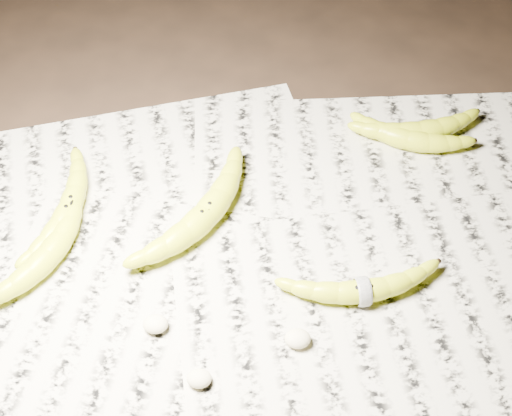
{
  "coord_description": "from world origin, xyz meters",
  "views": [
    {
      "loc": [
        0.0,
        -0.57,
        0.8
      ],
      "look_at": [
        0.01,
        0.04,
        0.05
      ],
      "focal_mm": 50.0,
      "sensor_mm": 36.0,
      "label": 1
    }
  ],
  "objects_px": {
    "banana_upper_b": "(409,138)",
    "banana_taped": "(363,290)",
    "banana_upper_a": "(419,130)",
    "banana_left_a": "(68,207)",
    "banana_left_b": "(48,254)",
    "banana_center": "(205,214)"
  },
  "relations": [
    {
      "from": "banana_left_a",
      "to": "banana_center",
      "type": "distance_m",
      "value": 0.19
    },
    {
      "from": "banana_taped",
      "to": "banana_upper_a",
      "type": "bearing_deg",
      "value": 60.58
    },
    {
      "from": "banana_taped",
      "to": "banana_upper_a",
      "type": "height_order",
      "value": "banana_upper_a"
    },
    {
      "from": "banana_left_a",
      "to": "banana_taped",
      "type": "xyz_separation_m",
      "value": [
        0.4,
        -0.14,
        -0.0
      ]
    },
    {
      "from": "banana_upper_b",
      "to": "banana_center",
      "type": "bearing_deg",
      "value": -135.46
    },
    {
      "from": "banana_left_b",
      "to": "banana_left_a",
      "type": "bearing_deg",
      "value": 18.32
    },
    {
      "from": "banana_upper_a",
      "to": "banana_upper_b",
      "type": "xyz_separation_m",
      "value": [
        -0.02,
        -0.02,
        -0.0
      ]
    },
    {
      "from": "banana_taped",
      "to": "banana_upper_a",
      "type": "relative_size",
      "value": 1.07
    },
    {
      "from": "banana_left_b",
      "to": "banana_center",
      "type": "distance_m",
      "value": 0.22
    },
    {
      "from": "banana_left_b",
      "to": "banana_upper_b",
      "type": "xyz_separation_m",
      "value": [
        0.51,
        0.22,
        -0.0
      ]
    },
    {
      "from": "banana_left_a",
      "to": "banana_left_b",
      "type": "xyz_separation_m",
      "value": [
        -0.01,
        -0.08,
        0.0
      ]
    },
    {
      "from": "banana_upper_b",
      "to": "banana_taped",
      "type": "bearing_deg",
      "value": -91.29
    },
    {
      "from": "banana_taped",
      "to": "banana_upper_a",
      "type": "xyz_separation_m",
      "value": [
        0.12,
        0.29,
        0.0
      ]
    },
    {
      "from": "banana_taped",
      "to": "banana_left_b",
      "type": "bearing_deg",
      "value": 164.52
    },
    {
      "from": "banana_center",
      "to": "banana_taped",
      "type": "xyz_separation_m",
      "value": [
        0.21,
        -0.12,
        -0.0
      ]
    },
    {
      "from": "banana_upper_b",
      "to": "banana_left_b",
      "type": "bearing_deg",
      "value": -138.8
    },
    {
      "from": "banana_center",
      "to": "banana_upper_b",
      "type": "xyz_separation_m",
      "value": [
        0.31,
        0.15,
        -0.0
      ]
    },
    {
      "from": "banana_left_a",
      "to": "banana_upper_b",
      "type": "height_order",
      "value": "same"
    },
    {
      "from": "banana_left_b",
      "to": "banana_taped",
      "type": "height_order",
      "value": "banana_left_b"
    },
    {
      "from": "banana_upper_a",
      "to": "banana_taped",
      "type": "bearing_deg",
      "value": -119.85
    },
    {
      "from": "banana_left_a",
      "to": "banana_left_b",
      "type": "distance_m",
      "value": 0.08
    },
    {
      "from": "banana_left_b",
      "to": "banana_upper_a",
      "type": "bearing_deg",
      "value": -38.29
    }
  ]
}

